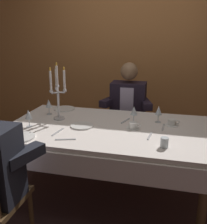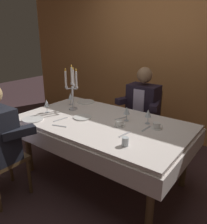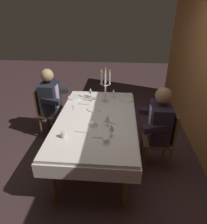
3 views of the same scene
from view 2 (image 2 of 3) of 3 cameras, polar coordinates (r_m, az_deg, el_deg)
The scene contains 20 objects.
ground_plane at distance 2.94m, azimuth -0.29°, elevation -15.74°, with size 12.00×12.00×0.00m, color #402B2E.
back_wall at distance 3.87m, azimuth 15.14°, elevation 13.70°, with size 6.00×0.12×2.70m, color #CB8247.
dining_table at distance 2.63m, azimuth -0.31°, elevation -4.63°, with size 1.94×1.14×0.74m.
candelabra at distance 2.91m, azimuth -7.71°, elevation 5.33°, with size 0.15×0.17×0.57m.
dinner_plate_0 at distance 2.69m, azimuth -5.20°, elevation -1.29°, with size 0.21×0.21×0.01m, color white.
dinner_plate_1 at distance 2.74m, azimuth -17.05°, elevation -1.72°, with size 0.24×0.24×0.01m, color white.
dinner_plate_2 at distance 3.27m, azimuth -4.38°, elevation 2.54°, with size 0.24×0.24×0.01m, color white.
wine_glass_0 at distance 2.57m, azimuth 5.74°, elevation 0.29°, with size 0.07×0.07×0.16m.
wine_glass_1 at distance 2.90m, azimuth -13.90°, elevation 2.04°, with size 0.07×0.07×0.16m.
wine_glass_2 at distance 2.52m, azimuth 10.97°, elevation -0.42°, with size 0.07×0.07×0.16m.
wine_glass_3 at distance 3.15m, azimuth -8.16°, elevation 3.77°, with size 0.07×0.07×0.16m.
water_tumbler_0 at distance 2.05m, azimuth 5.39°, elevation -7.28°, with size 0.06×0.06×0.08m, color silver.
coffee_cup_0 at distance 2.45m, azimuth 13.00°, elevation -3.34°, with size 0.13×0.12×0.06m.
coffee_cup_1 at distance 2.46m, azimuth 3.97°, elevation -2.82°, with size 0.13×0.12×0.06m.
fork_0 at distance 2.42m, azimuth 10.51°, elevation -4.06°, with size 0.17×0.02×0.01m, color #B7B7BC.
knife_1 at distance 2.67m, azimuth -10.51°, elevation -1.79°, with size 0.19×0.02×0.01m, color #B7B7BC.
spoon_2 at distance 2.67m, azimuth 4.36°, elevation -1.54°, with size 0.17×0.02×0.01m, color #B7B7BC.
spoon_3 at distance 2.27m, azimuth 5.25°, elevation -5.50°, with size 0.17×0.02×0.01m, color #B7B7BC.
fork_4 at distance 2.49m, azimuth -10.86°, elevation -3.38°, with size 0.17×0.02×0.01m, color #B7B7BC.
seated_diner_1 at distance 3.28m, azimuth 9.78°, elevation 2.13°, with size 0.63×0.48×1.24m.
Camera 2 is at (1.45, -1.91, 1.70)m, focal length 36.99 mm.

